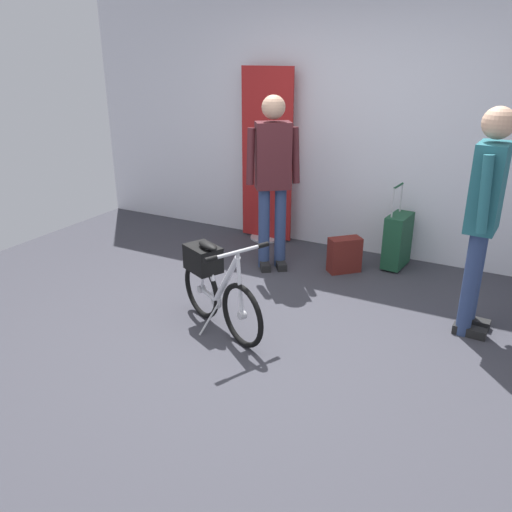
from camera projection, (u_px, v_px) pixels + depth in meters
name	position (u px, v px, depth m)	size (l,w,h in m)	color
ground_plane	(249.00, 341.00, 3.87)	(6.51, 6.51, 0.00)	#38383F
back_wall	(357.00, 113.00, 5.20)	(6.51, 0.10, 2.86)	silver
floor_banner_stand	(267.00, 165.00, 5.67)	(0.60, 0.36, 1.86)	#B7B7BC
folding_bike_foreground	(215.00, 284.00, 3.95)	(0.96, 0.59, 0.74)	black
visitor_near_wall	(273.00, 173.00, 4.87)	(0.44, 0.39, 1.65)	navy
visitor_browsing	(484.00, 210.00, 3.68)	(0.29, 0.54, 1.67)	navy
rolling_suitcase	(397.00, 240.00, 5.09)	(0.22, 0.38, 0.83)	#19472D
backpack_on_floor	(344.00, 255.00, 5.03)	(0.32, 0.32, 0.34)	maroon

